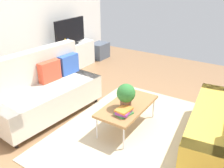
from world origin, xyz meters
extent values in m
plane|color=#936B47|center=(0.00, 0.00, 0.00)|extent=(7.68, 7.68, 0.00)
cube|color=white|center=(0.00, 2.80, 1.45)|extent=(6.40, 0.12, 2.90)
cube|color=beige|center=(-0.13, -0.28, 0.01)|extent=(2.90, 2.20, 0.01)
cube|color=beige|center=(-0.48, 1.27, 0.32)|extent=(1.96, 0.99, 0.44)
cube|color=beige|center=(-0.45, 1.59, 0.82)|extent=(1.91, 0.35, 0.56)
cube|color=beige|center=(0.37, 1.20, 0.43)|extent=(0.27, 0.85, 0.22)
cylinder|color=black|center=(0.36, 0.86, 0.05)|extent=(0.05, 0.05, 0.10)
cylinder|color=black|center=(-1.37, 1.00, 0.05)|extent=(0.05, 0.05, 0.10)
cylinder|color=black|center=(0.42, 1.54, 0.05)|extent=(0.05, 0.05, 0.10)
cube|color=#3359B2|center=(0.20, 1.36, 0.72)|extent=(0.41, 0.17, 0.36)
cube|color=#D84C33|center=(-0.24, 1.39, 0.72)|extent=(0.41, 0.17, 0.36)
cube|color=gold|center=(0.22, -1.43, 0.32)|extent=(1.98, 1.05, 0.44)
cube|color=gold|center=(-0.62, -1.52, 0.43)|extent=(0.29, 0.86, 0.22)
cylinder|color=black|center=(1.05, -0.99, 0.05)|extent=(0.05, 0.05, 0.10)
cube|color=#9E7042|center=(-0.08, -0.08, 0.40)|extent=(1.10, 0.56, 0.04)
cylinder|color=silver|center=(-0.58, 0.15, 0.19)|extent=(0.02, 0.02, 0.38)
cylinder|color=silver|center=(0.42, 0.15, 0.19)|extent=(0.02, 0.02, 0.38)
cylinder|color=silver|center=(-0.58, -0.31, 0.19)|extent=(0.02, 0.02, 0.38)
cylinder|color=silver|center=(0.42, -0.31, 0.19)|extent=(0.02, 0.02, 0.38)
cube|color=silver|center=(1.49, 2.46, 0.32)|extent=(1.40, 0.44, 0.64)
cube|color=black|center=(1.49, 2.44, 0.66)|extent=(0.36, 0.20, 0.04)
cube|color=black|center=(1.49, 2.44, 0.98)|extent=(1.00, 0.05, 0.60)
cube|color=#4C5666|center=(2.59, 2.36, 0.22)|extent=(0.52, 0.40, 0.44)
cylinder|color=brown|center=(-0.17, -0.10, 0.49)|extent=(0.17, 0.17, 0.14)
sphere|color=#2D7233|center=(-0.17, -0.10, 0.67)|extent=(0.28, 0.28, 0.28)
cube|color=#3F8C4C|center=(-0.35, -0.17, 0.43)|extent=(0.28, 0.23, 0.03)
cube|color=purple|center=(-0.35, -0.17, 0.47)|extent=(0.26, 0.20, 0.04)
cube|color=orange|center=(-0.35, -0.17, 0.50)|extent=(0.26, 0.20, 0.03)
cylinder|color=#4C72B2|center=(0.91, 2.51, 0.70)|extent=(0.13, 0.13, 0.12)
cylinder|color=#4C72B2|center=(1.09, 2.51, 0.71)|extent=(0.11, 0.11, 0.14)
cylinder|color=gold|center=(1.26, 2.42, 0.74)|extent=(0.05, 0.05, 0.20)
cylinder|color=#3359B2|center=(1.36, 2.42, 0.74)|extent=(0.05, 0.05, 0.19)
camera|label=1|loc=(-3.00, -1.68, 2.29)|focal=39.38mm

